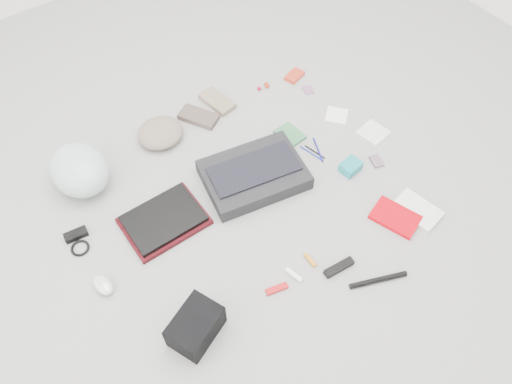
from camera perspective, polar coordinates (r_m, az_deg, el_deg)
ground_plane at (r=2.29m, az=0.00°, el=-0.72°), size 4.00×4.00×0.00m
messenger_bag at (r=2.32m, az=-0.23°, el=2.00°), size 0.51×0.41×0.08m
bag_flap at (r=2.29m, az=-0.24°, el=2.66°), size 0.44×0.26×0.01m
laptop_sleeve at (r=2.24m, az=-10.45°, el=-3.31°), size 0.35×0.26×0.02m
laptop at (r=2.23m, az=-10.53°, el=-2.99°), size 0.32×0.23×0.02m
bike_helmet at (r=2.41m, az=-19.54°, el=2.40°), size 0.27×0.33×0.19m
beanie at (r=2.53m, az=-10.88°, el=6.67°), size 0.24×0.23×0.08m
mitten_left at (r=2.61m, az=-6.59°, el=8.53°), size 0.18×0.22×0.03m
mitten_right at (r=2.68m, az=-4.47°, el=10.29°), size 0.13×0.21×0.03m
power_brick at (r=2.31m, az=-19.89°, el=-4.61°), size 0.10×0.06×0.03m
cable_coil at (r=2.27m, az=-19.46°, el=-6.06°), size 0.09×0.09×0.01m
mouse at (r=2.14m, az=-17.09°, el=-10.11°), size 0.08×0.12×0.04m
camera_bag at (r=1.95m, az=-6.91°, el=-15.03°), size 0.24×0.21×0.13m
multitool at (r=2.06m, az=2.38°, el=-11.00°), size 0.10×0.05×0.01m
toiletry_tube_white at (r=2.09m, az=4.37°, el=-9.42°), size 0.04×0.08×0.02m
toiletry_tube_orange at (r=2.13m, az=6.22°, el=-7.73°), size 0.02×0.07×0.02m
u_lock at (r=2.12m, az=9.46°, el=-8.50°), size 0.14×0.05×0.03m
bike_pump at (r=2.13m, az=13.79°, el=-9.73°), size 0.24×0.11×0.02m
book_red at (r=2.30m, az=15.63°, el=-2.80°), size 0.20×0.24×0.02m
book_white at (r=2.35m, az=17.92°, el=-1.99°), size 0.17×0.22×0.02m
notepad at (r=2.53m, az=3.88°, el=6.56°), size 0.12×0.15×0.02m
pen_blue at (r=2.46m, az=6.30°, el=4.45°), size 0.04×0.13×0.01m
pen_black at (r=2.47m, az=6.75°, el=4.58°), size 0.03×0.12×0.01m
pen_navy at (r=2.48m, az=7.11°, el=4.81°), size 0.07×0.15×0.01m
accordion_wallet at (r=2.41m, az=10.75°, el=2.87°), size 0.10×0.09×0.05m
card_deck at (r=2.48m, az=13.61°, el=3.45°), size 0.07×0.08×0.01m
napkin_top at (r=2.65m, az=9.21°, el=8.65°), size 0.15×0.15×0.01m
napkin_bottom at (r=2.61m, az=13.26°, el=6.65°), size 0.15×0.15×0.01m
lollipop_a at (r=2.75m, az=0.36°, el=11.74°), size 0.03×0.03×0.02m
lollipop_b at (r=2.77m, az=1.28°, el=12.04°), size 0.03×0.03×0.02m
lollipop_c at (r=2.77m, az=1.19°, el=12.20°), size 0.03×0.03×0.02m
altoids_tin at (r=2.83m, az=4.41°, el=13.10°), size 0.12×0.09×0.02m
stamp_sheet at (r=2.77m, az=5.98°, el=11.52°), size 0.07×0.08×0.00m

